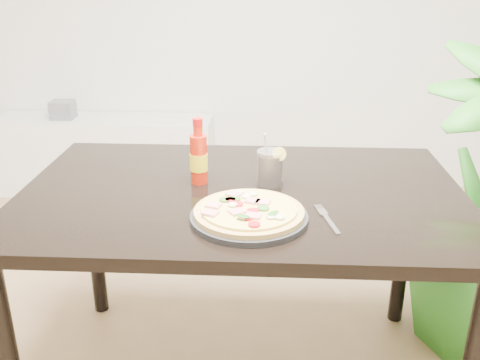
{
  "coord_description": "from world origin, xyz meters",
  "views": [
    {
      "loc": [
        0.26,
        -1.23,
        1.41
      ],
      "look_at": [
        0.19,
        0.21,
        0.83
      ],
      "focal_mm": 40.0,
      "sensor_mm": 36.0,
      "label": 1
    }
  ],
  "objects_px": {
    "dining_table": "(242,213)",
    "cola_cup": "(270,168)",
    "hot_sauce_bottle": "(199,158)",
    "media_console": "(107,155)",
    "pizza": "(249,211)",
    "plate": "(249,217)",
    "fork": "(327,218)"
  },
  "relations": [
    {
      "from": "fork",
      "to": "cola_cup",
      "type": "bearing_deg",
      "value": 109.75
    },
    {
      "from": "dining_table",
      "to": "pizza",
      "type": "bearing_deg",
      "value": -82.37
    },
    {
      "from": "pizza",
      "to": "cola_cup",
      "type": "height_order",
      "value": "cola_cup"
    },
    {
      "from": "fork",
      "to": "plate",
      "type": "bearing_deg",
      "value": 171.62
    },
    {
      "from": "dining_table",
      "to": "plate",
      "type": "height_order",
      "value": "plate"
    },
    {
      "from": "dining_table",
      "to": "fork",
      "type": "relative_size",
      "value": 7.48
    },
    {
      "from": "media_console",
      "to": "fork",
      "type": "bearing_deg",
      "value": -57.54
    },
    {
      "from": "cola_cup",
      "to": "media_console",
      "type": "height_order",
      "value": "cola_cup"
    },
    {
      "from": "dining_table",
      "to": "fork",
      "type": "distance_m",
      "value": 0.33
    },
    {
      "from": "dining_table",
      "to": "cola_cup",
      "type": "distance_m",
      "value": 0.17
    },
    {
      "from": "hot_sauce_bottle",
      "to": "media_console",
      "type": "height_order",
      "value": "hot_sauce_bottle"
    },
    {
      "from": "hot_sauce_bottle",
      "to": "media_console",
      "type": "distance_m",
      "value": 1.98
    },
    {
      "from": "cola_cup",
      "to": "fork",
      "type": "relative_size",
      "value": 0.94
    },
    {
      "from": "cola_cup",
      "to": "fork",
      "type": "bearing_deg",
      "value": -57.68
    },
    {
      "from": "fork",
      "to": "media_console",
      "type": "relative_size",
      "value": 0.13
    },
    {
      "from": "cola_cup",
      "to": "fork",
      "type": "xyz_separation_m",
      "value": [
        0.16,
        -0.25,
        -0.05
      ]
    },
    {
      "from": "plate",
      "to": "media_console",
      "type": "distance_m",
      "value": 2.26
    },
    {
      "from": "pizza",
      "to": "dining_table",
      "type": "bearing_deg",
      "value": 97.63
    },
    {
      "from": "plate",
      "to": "media_console",
      "type": "bearing_deg",
      "value": 117.47
    },
    {
      "from": "plate",
      "to": "dining_table",
      "type": "bearing_deg",
      "value": 97.92
    },
    {
      "from": "dining_table",
      "to": "hot_sauce_bottle",
      "type": "xyz_separation_m",
      "value": [
        -0.14,
        0.05,
        0.17
      ]
    },
    {
      "from": "hot_sauce_bottle",
      "to": "fork",
      "type": "distance_m",
      "value": 0.47
    },
    {
      "from": "plate",
      "to": "hot_sauce_bottle",
      "type": "relative_size",
      "value": 1.52
    },
    {
      "from": "hot_sauce_bottle",
      "to": "dining_table",
      "type": "bearing_deg",
      "value": -19.57
    },
    {
      "from": "cola_cup",
      "to": "plate",
      "type": "bearing_deg",
      "value": -102.15
    },
    {
      "from": "dining_table",
      "to": "media_console",
      "type": "xyz_separation_m",
      "value": [
        -0.99,
        1.74,
        -0.42
      ]
    },
    {
      "from": "fork",
      "to": "dining_table",
      "type": "bearing_deg",
      "value": 128.29
    },
    {
      "from": "pizza",
      "to": "hot_sauce_bottle",
      "type": "height_order",
      "value": "hot_sauce_bottle"
    },
    {
      "from": "dining_table",
      "to": "fork",
      "type": "xyz_separation_m",
      "value": [
        0.25,
        -0.2,
        0.09
      ]
    },
    {
      "from": "dining_table",
      "to": "plate",
      "type": "xyz_separation_m",
      "value": [
        0.03,
        -0.22,
        0.09
      ]
    },
    {
      "from": "pizza",
      "to": "fork",
      "type": "relative_size",
      "value": 1.64
    },
    {
      "from": "dining_table",
      "to": "media_console",
      "type": "height_order",
      "value": "dining_table"
    }
  ]
}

